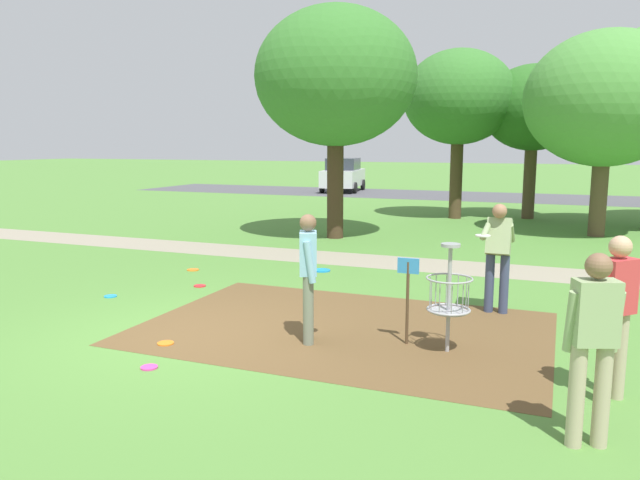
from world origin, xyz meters
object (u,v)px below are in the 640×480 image
(frisbee_mid_grass, at_px, (149,367))
(tree_mid_right, at_px, (459,98))
(player_foreground_watching, at_px, (593,339))
(parked_car_leftmost, at_px, (343,175))
(player_waiting_left, at_px, (498,251))
(tree_mid_left, at_px, (533,109))
(frisbee_by_tee, at_px, (193,270))
(frisbee_far_left, at_px, (166,343))
(frisbee_far_right, at_px, (200,286))
(tree_mid_center, at_px, (606,99))
(tree_near_right, at_px, (336,77))
(player_waiting_right, at_px, (615,309))
(player_throwing, at_px, (308,271))
(disc_golf_basket, at_px, (444,293))
(frisbee_near_basket, at_px, (110,296))

(frisbee_mid_grass, xyz_separation_m, tree_mid_right, (0.89, 16.02, 4.17))
(player_foreground_watching, height_order, parked_car_leftmost, parked_car_leftmost)
(parked_car_leftmost, bearing_deg, player_foreground_watching, -66.06)
(player_waiting_left, xyz_separation_m, tree_mid_left, (-0.23, 12.95, 2.83))
(frisbee_by_tee, bearing_deg, frisbee_far_left, -60.61)
(frisbee_far_left, bearing_deg, frisbee_far_right, 115.26)
(frisbee_far_right, xyz_separation_m, tree_mid_center, (7.09, 9.52, 3.81))
(tree_near_right, bearing_deg, parked_car_leftmost, 108.96)
(player_foreground_watching, bearing_deg, frisbee_far_left, 170.02)
(player_foreground_watching, distance_m, frisbee_far_left, 5.21)
(player_waiting_right, bearing_deg, player_throwing, 171.33)
(disc_golf_basket, height_order, parked_car_leftmost, parked_car_leftmost)
(frisbee_by_tee, distance_m, frisbee_far_right, 1.51)
(disc_golf_basket, distance_m, tree_near_right, 10.14)
(disc_golf_basket, height_order, tree_mid_center, tree_mid_center)
(player_throwing, relative_size, player_waiting_left, 1.00)
(frisbee_far_right, distance_m, tree_mid_right, 13.23)
(frisbee_by_tee, bearing_deg, frisbee_near_basket, -91.56)
(disc_golf_basket, height_order, frisbee_far_left, disc_golf_basket)
(frisbee_mid_grass, distance_m, frisbee_far_left, 0.86)
(tree_mid_left, xyz_separation_m, parked_car_leftmost, (-10.27, 9.30, -2.89))
(player_waiting_right, xyz_separation_m, frisbee_mid_grass, (-4.95, -1.04, -0.96))
(player_throwing, height_order, tree_near_right, tree_near_right)
(player_throwing, bearing_deg, tree_mid_center, 71.17)
(frisbee_by_tee, bearing_deg, tree_mid_left, 63.52)
(frisbee_mid_grass, relative_size, parked_car_leftmost, 0.05)
(frisbee_by_tee, distance_m, parked_car_leftmost, 21.73)
(player_foreground_watching, distance_m, tree_mid_left, 17.30)
(parked_car_leftmost, bearing_deg, player_waiting_left, -64.74)
(player_waiting_left, height_order, player_waiting_right, same)
(frisbee_mid_grass, xyz_separation_m, tree_mid_left, (3.29, 16.91, 3.80))
(tree_mid_left, relative_size, tree_mid_right, 0.91)
(disc_golf_basket, relative_size, tree_mid_left, 0.26)
(frisbee_mid_grass, distance_m, tree_mid_right, 16.58)
(player_foreground_watching, xyz_separation_m, frisbee_far_right, (-6.44, 3.84, -0.96))
(player_waiting_left, distance_m, frisbee_mid_grass, 5.39)
(player_throwing, relative_size, frisbee_near_basket, 7.91)
(disc_golf_basket, height_order, frisbee_mid_grass, disc_golf_basket)
(player_waiting_right, height_order, tree_mid_left, tree_mid_left)
(tree_mid_left, bearing_deg, player_waiting_right, -84.05)
(player_throwing, relative_size, tree_mid_left, 0.32)
(frisbee_far_right, relative_size, tree_near_right, 0.04)
(player_throwing, xyz_separation_m, frisbee_by_tee, (-4.04, 3.34, -0.96))
(disc_golf_basket, relative_size, player_waiting_right, 0.81)
(player_foreground_watching, xyz_separation_m, frisbee_far_left, (-5.05, 0.89, -0.96))
(player_waiting_left, bearing_deg, player_waiting_right, -63.95)
(frisbee_far_left, bearing_deg, tree_near_right, 96.84)
(disc_golf_basket, distance_m, frisbee_by_tee, 6.56)
(parked_car_leftmost, bearing_deg, player_throwing, -71.29)
(player_throwing, distance_m, frisbee_far_left, 2.11)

